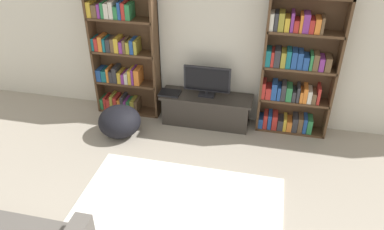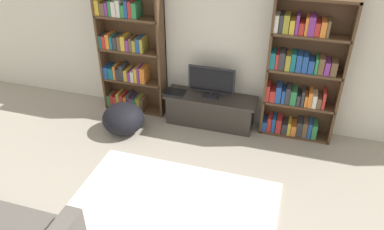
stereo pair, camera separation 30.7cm
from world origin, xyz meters
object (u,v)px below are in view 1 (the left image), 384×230
object	(u,v)px
bookshelf_right	(296,71)
tv_stand	(206,109)
television	(207,81)
bookshelf_left	(123,54)
laptop	(170,93)
beanbag_ottoman	(120,121)

from	to	relation	value
bookshelf_right	tv_stand	world-z (taller)	bookshelf_right
tv_stand	television	size ratio (longest dim) A/B	1.99
bookshelf_left	bookshelf_right	world-z (taller)	same
laptop	beanbag_ottoman	distance (m)	0.89
bookshelf_left	beanbag_ottoman	xyz separation A→B (m)	(0.16, -0.72, -0.77)
bookshelf_left	laptop	xyz separation A→B (m)	(0.80, -0.17, -0.50)
bookshelf_right	tv_stand	bearing A→B (deg)	-175.02
tv_stand	television	distance (m)	0.50
bookshelf_left	television	size ratio (longest dim) A/B	2.93
television	beanbag_ottoman	xyz separation A→B (m)	(-1.21, -0.62, -0.51)
bookshelf_right	tv_stand	size ratio (longest dim) A/B	1.47
tv_stand	laptop	distance (m)	0.63
television	beanbag_ottoman	distance (m)	1.46
bookshelf_left	television	bearing A→B (deg)	-4.09
tv_stand	beanbag_ottoman	world-z (taller)	tv_stand
bookshelf_right	laptop	size ratio (longest dim) A/B	6.51
laptop	bookshelf_right	bearing A→B (deg)	5.06
bookshelf_left	bookshelf_right	distance (m)	2.65
bookshelf_left	beanbag_ottoman	world-z (taller)	bookshelf_left
bookshelf_left	bookshelf_right	xyz separation A→B (m)	(2.65, -0.00, -0.02)
laptop	bookshelf_left	bearing A→B (deg)	168.16
beanbag_ottoman	bookshelf_right	bearing A→B (deg)	16.11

